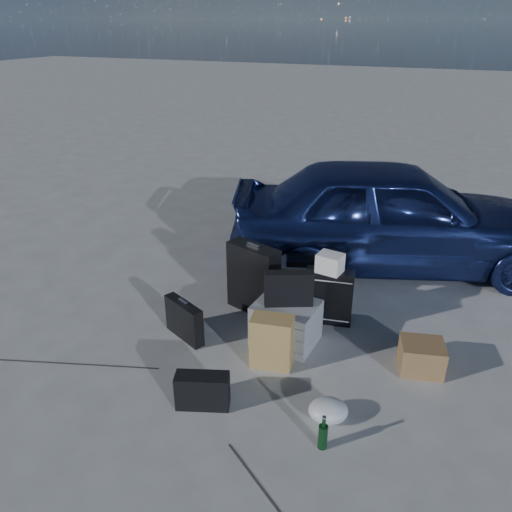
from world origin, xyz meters
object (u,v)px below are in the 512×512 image
Objects in this scene: suitcase_left at (253,279)px; duffel_bag at (299,284)px; suitcase_right at (329,296)px; cardboard_box at (421,357)px; green_bottle at (323,433)px; pelican_case at (286,323)px; briefcase at (184,320)px; car at (393,214)px.

duffel_bag is (0.35, 0.40, -0.18)m from suitcase_left.
suitcase_right reaches higher than cardboard_box.
duffel_bag is at bearing 150.63° from cardboard_box.
duffel_bag is at bearing 66.44° from suitcase_left.
suitcase_left is 0.75m from suitcase_right.
green_bottle is at bearing -85.20° from suitcase_right.
pelican_case is 0.92m from briefcase.
pelican_case is 0.80m from duffel_bag.
suitcase_right is 0.51m from duffel_bag.
cardboard_box is (1.31, -0.73, -0.04)m from duffel_bag.
briefcase is 1.31m from duffel_bag.
suitcase_left reaches higher than cardboard_box.
suitcase_left is 1.70m from cardboard_box.
briefcase is 0.67× the size of suitcase_left.
briefcase is at bearing -170.27° from cardboard_box.
car reaches higher than suitcase_left.
suitcase_left reaches higher than suitcase_right.
duffel_bag is (-0.71, -1.18, -0.46)m from car.
car is 14.39× the size of green_bottle.
cardboard_box is 1.24m from green_bottle.
briefcase is at bearing 128.21° from car.
car is 1.92m from suitcase_left.
car is at bearing 73.83° from suitcase_left.
cardboard_box is at bearing 35.01° from briefcase.
pelican_case is 0.64m from suitcase_left.
green_bottle is (-0.51, -1.13, -0.00)m from cardboard_box.
suitcase_left is 1.87m from green_bottle.
cardboard_box is (2.04, 0.35, -0.05)m from briefcase.
cardboard_box is (1.65, -0.34, -0.22)m from suitcase_left.
car is at bearing 82.73° from briefcase.
pelican_case reaches higher than green_bottle.
car reaches higher than duffel_bag.
briefcase is at bearing -101.62° from suitcase_left.
pelican_case is at bearing -21.35° from suitcase_left.
green_bottle is (0.79, -1.86, -0.04)m from duffel_bag.
car is at bearing 78.30° from pelican_case.
pelican_case is (-0.58, -1.97, -0.43)m from car.
pelican_case is 2.09× the size of green_bottle.
green_bottle is at bearing -34.42° from suitcase_left.
duffel_bag is 1.91× the size of cardboard_box.
pelican_case is 0.77× the size of suitcase_left.
car is 3.08m from green_bottle.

